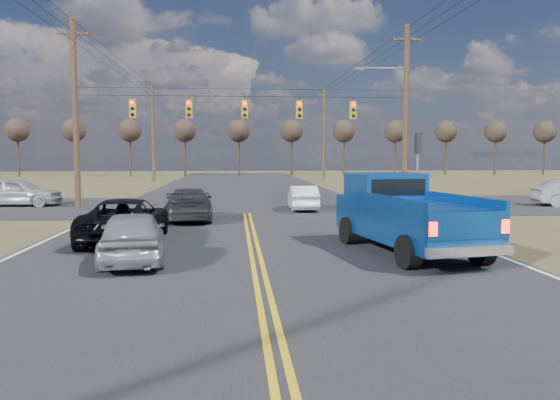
{
  "coord_description": "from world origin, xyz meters",
  "views": [
    {
      "loc": [
        -0.58,
        -12.1,
        2.87
      ],
      "look_at": [
        0.77,
        4.08,
        1.5
      ],
      "focal_mm": 35.0,
      "sensor_mm": 36.0,
      "label": 1
    }
  ],
  "objects": [
    {
      "name": "dgrey_car_queue",
      "position": [
        -2.55,
        11.59,
        0.71
      ],
      "size": [
        2.29,
        4.99,
        1.41
      ],
      "primitive_type": "imported",
      "rotation": [
        0.0,
        0.0,
        3.21
      ],
      "color": "#2E2F33",
      "rests_on": "ground"
    },
    {
      "name": "ground",
      "position": [
        0.0,
        0.0,
        0.0
      ],
      "size": [
        160.0,
        160.0,
        0.0
      ],
      "primitive_type": "plane",
      "color": "brown",
      "rests_on": "ground"
    },
    {
      "name": "black_suv",
      "position": [
        -4.14,
        5.93,
        0.72
      ],
      "size": [
        2.54,
        5.24,
        1.44
      ],
      "primitive_type": "imported",
      "rotation": [
        0.0,
        0.0,
        3.17
      ],
      "color": "black",
      "rests_on": "ground"
    },
    {
      "name": "cross_car_west",
      "position": [
        -12.47,
        18.87,
        0.78
      ],
      "size": [
        2.09,
        4.7,
        1.57
      ],
      "primitive_type": "imported",
      "rotation": [
        0.0,
        0.0,
        1.52
      ],
      "color": "#B8B8B8",
      "rests_on": "ground"
    },
    {
      "name": "pickup_truck",
      "position": [
        4.36,
        3.28,
        1.1
      ],
      "size": [
        3.25,
        6.35,
        2.28
      ],
      "rotation": [
        0.0,
        0.0,
        0.17
      ],
      "color": "black",
      "rests_on": "ground"
    },
    {
      "name": "white_car_queue",
      "position": [
        2.9,
        15.5,
        0.63
      ],
      "size": [
        1.47,
        3.86,
        1.26
      ],
      "primitive_type": "imported",
      "rotation": [
        0.0,
        0.0,
        3.11
      ],
      "color": "white",
      "rests_on": "ground"
    },
    {
      "name": "silver_suv",
      "position": [
        -3.28,
        2.47,
        0.71
      ],
      "size": [
        2.2,
        4.32,
        1.41
      ],
      "primitive_type": "imported",
      "rotation": [
        0.0,
        0.0,
        3.27
      ],
      "color": "gray",
      "rests_on": "ground"
    },
    {
      "name": "road_cross",
      "position": [
        0.0,
        18.0,
        0.0
      ],
      "size": [
        120.0,
        12.0,
        0.02
      ],
      "primitive_type": "cube",
      "color": "#28282B",
      "rests_on": "ground"
    },
    {
      "name": "utility_poles",
      "position": [
        0.0,
        17.0,
        5.23
      ],
      "size": [
        19.6,
        58.32,
        10.0
      ],
      "color": "#473323",
      "rests_on": "ground"
    },
    {
      "name": "signal_gantry",
      "position": [
        0.5,
        17.79,
        5.06
      ],
      "size": [
        19.6,
        4.83,
        10.0
      ],
      "color": "#473323",
      "rests_on": "ground"
    },
    {
      "name": "treeline",
      "position": [
        0.0,
        26.96,
        5.7
      ],
      "size": [
        87.0,
        117.8,
        7.4
      ],
      "color": "#33261C",
      "rests_on": "ground"
    },
    {
      "name": "road_main",
      "position": [
        0.0,
        10.0,
        0.0
      ],
      "size": [
        14.0,
        120.0,
        0.02
      ],
      "primitive_type": "cube",
      "color": "#28282B",
      "rests_on": "ground"
    }
  ]
}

